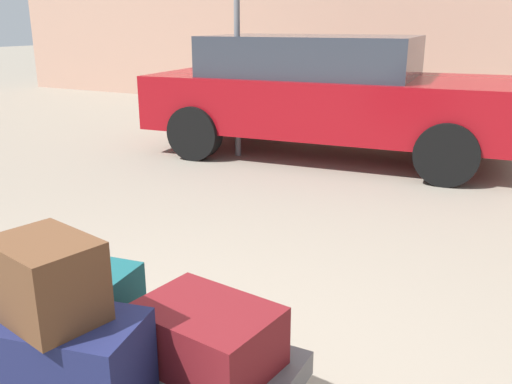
{
  "coord_description": "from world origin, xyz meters",
  "views": [
    {
      "loc": [
        1.31,
        -1.34,
        1.58
      ],
      "look_at": [
        0.0,
        1.2,
        0.69
      ],
      "focal_mm": 38.46,
      "sensor_mm": 36.0,
      "label": 1
    }
  ],
  "objects_px": {
    "suitcase_teal_front_left": "(72,297)",
    "suitcase_maroon_rear_right": "(206,336)",
    "duffel_bag_brown_topmost_pile": "(47,280)",
    "luggage_cart": "(113,379)",
    "duffel_bag_navy_rear_left": "(57,357)",
    "no_parking_sign": "(237,20)",
    "parked_car": "(327,93)"
  },
  "relations": [
    {
      "from": "duffel_bag_navy_rear_left",
      "to": "duffel_bag_brown_topmost_pile",
      "type": "height_order",
      "value": "duffel_bag_brown_topmost_pile"
    },
    {
      "from": "luggage_cart",
      "to": "suitcase_maroon_rear_right",
      "type": "height_order",
      "value": "suitcase_maroon_rear_right"
    },
    {
      "from": "duffel_bag_brown_topmost_pile",
      "to": "luggage_cart",
      "type": "bearing_deg",
      "value": 96.73
    },
    {
      "from": "no_parking_sign",
      "to": "duffel_bag_navy_rear_left",
      "type": "bearing_deg",
      "value": -67.9
    },
    {
      "from": "luggage_cart",
      "to": "parked_car",
      "type": "relative_size",
      "value": 0.3
    },
    {
      "from": "suitcase_teal_front_left",
      "to": "suitcase_maroon_rear_right",
      "type": "bearing_deg",
      "value": -6.73
    },
    {
      "from": "suitcase_teal_front_left",
      "to": "no_parking_sign",
      "type": "bearing_deg",
      "value": 103.04
    },
    {
      "from": "luggage_cart",
      "to": "no_parking_sign",
      "type": "bearing_deg",
      "value": 113.37
    },
    {
      "from": "suitcase_maroon_rear_right",
      "to": "no_parking_sign",
      "type": "distance_m",
      "value": 4.92
    },
    {
      "from": "suitcase_maroon_rear_right",
      "to": "no_parking_sign",
      "type": "bearing_deg",
      "value": 125.9
    },
    {
      "from": "luggage_cart",
      "to": "duffel_bag_brown_topmost_pile",
      "type": "height_order",
      "value": "duffel_bag_brown_topmost_pile"
    },
    {
      "from": "duffel_bag_navy_rear_left",
      "to": "suitcase_teal_front_left",
      "type": "relative_size",
      "value": 1.25
    },
    {
      "from": "suitcase_teal_front_left",
      "to": "parked_car",
      "type": "bearing_deg",
      "value": 90.48
    },
    {
      "from": "no_parking_sign",
      "to": "suitcase_teal_front_left",
      "type": "bearing_deg",
      "value": -69.86
    },
    {
      "from": "suitcase_maroon_rear_right",
      "to": "no_parking_sign",
      "type": "height_order",
      "value": "no_parking_sign"
    },
    {
      "from": "parked_car",
      "to": "no_parking_sign",
      "type": "height_order",
      "value": "no_parking_sign"
    },
    {
      "from": "luggage_cart",
      "to": "suitcase_maroon_rear_right",
      "type": "distance_m",
      "value": 0.41
    },
    {
      "from": "suitcase_maroon_rear_right",
      "to": "suitcase_teal_front_left",
      "type": "bearing_deg",
      "value": -171.47
    },
    {
      "from": "duffel_bag_navy_rear_left",
      "to": "parked_car",
      "type": "xyz_separation_m",
      "value": [
        -0.96,
        5.2,
        0.27
      ]
    },
    {
      "from": "suitcase_teal_front_left",
      "to": "parked_car",
      "type": "height_order",
      "value": "parked_car"
    },
    {
      "from": "duffel_bag_navy_rear_left",
      "to": "suitcase_teal_front_left",
      "type": "height_order",
      "value": "duffel_bag_navy_rear_left"
    },
    {
      "from": "luggage_cart",
      "to": "no_parking_sign",
      "type": "height_order",
      "value": "no_parking_sign"
    },
    {
      "from": "duffel_bag_brown_topmost_pile",
      "to": "suitcase_maroon_rear_right",
      "type": "bearing_deg",
      "value": 61.63
    },
    {
      "from": "suitcase_teal_front_left",
      "to": "suitcase_maroon_rear_right",
      "type": "distance_m",
      "value": 0.67
    },
    {
      "from": "duffel_bag_navy_rear_left",
      "to": "duffel_bag_brown_topmost_pile",
      "type": "bearing_deg",
      "value": 78.54
    },
    {
      "from": "suitcase_teal_front_left",
      "to": "no_parking_sign",
      "type": "height_order",
      "value": "no_parking_sign"
    },
    {
      "from": "suitcase_maroon_rear_right",
      "to": "no_parking_sign",
      "type": "xyz_separation_m",
      "value": [
        -2.23,
        4.24,
        1.14
      ]
    },
    {
      "from": "suitcase_maroon_rear_right",
      "to": "luggage_cart",
      "type": "bearing_deg",
      "value": -144.02
    },
    {
      "from": "luggage_cart",
      "to": "suitcase_teal_front_left",
      "type": "bearing_deg",
      "value": 154.63
    },
    {
      "from": "luggage_cart",
      "to": "suitcase_maroon_rear_right",
      "type": "xyz_separation_m",
      "value": [
        0.32,
        0.17,
        0.19
      ]
    },
    {
      "from": "suitcase_maroon_rear_right",
      "to": "parked_car",
      "type": "relative_size",
      "value": 0.12
    },
    {
      "from": "duffel_bag_navy_rear_left",
      "to": "suitcase_teal_front_left",
      "type": "bearing_deg",
      "value": 118.29
    }
  ]
}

